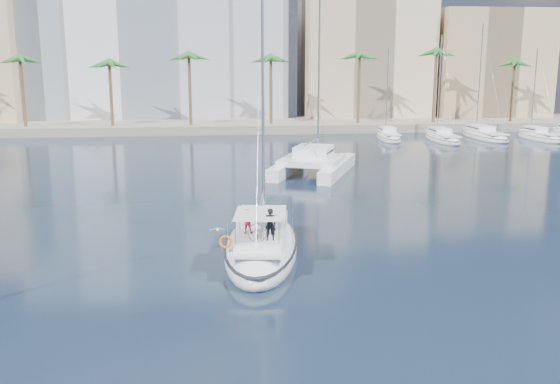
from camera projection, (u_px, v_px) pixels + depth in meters
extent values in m
plane|color=black|center=(266.00, 256.00, 33.40)|extent=(160.00, 160.00, 0.00)
cube|color=gray|center=(231.00, 125.00, 92.57)|extent=(120.00, 14.00, 1.20)
cube|color=white|center=(153.00, 35.00, 100.17)|extent=(42.00, 16.00, 28.00)
cube|color=beige|center=(364.00, 61.00, 101.62)|extent=(20.00, 14.00, 20.00)
cube|color=tan|center=(486.00, 67.00, 101.97)|extent=(18.00, 12.00, 18.00)
cylinder|color=brown|center=(232.00, 95.00, 87.70)|extent=(0.44, 0.44, 10.50)
sphere|color=#256726|center=(231.00, 57.00, 86.60)|extent=(3.60, 3.60, 3.60)
cylinder|color=brown|center=(464.00, 94.00, 91.23)|extent=(0.44, 0.44, 10.50)
sphere|color=#256726|center=(466.00, 57.00, 90.13)|extent=(3.60, 3.60, 3.60)
ellipsoid|color=white|center=(261.00, 247.00, 33.73)|extent=(5.34, 12.48, 2.51)
ellipsoid|color=black|center=(261.00, 241.00, 33.66)|extent=(5.39, 12.60, 0.18)
cube|color=silver|center=(261.00, 232.00, 33.30)|extent=(3.86, 9.34, 0.12)
cube|color=white|center=(262.00, 219.00, 34.59)|extent=(3.07, 4.25, 0.60)
cube|color=black|center=(262.00, 218.00, 34.59)|extent=(3.03, 3.79, 0.14)
cylinder|color=#B7BABF|center=(263.00, 78.00, 34.35)|extent=(0.15, 0.15, 15.85)
cylinder|color=#B7BABF|center=(261.00, 202.00, 33.32)|extent=(0.72, 4.86, 0.11)
cube|color=white|center=(259.00, 240.00, 30.98)|extent=(2.66, 3.29, 0.36)
cube|color=silver|center=(258.00, 214.00, 30.58)|extent=(2.66, 3.29, 0.04)
torus|color=silver|center=(257.00, 233.00, 29.70)|extent=(0.96, 0.18, 0.96)
torus|color=#F0590C|center=(226.00, 242.00, 29.34)|extent=(0.65, 0.27, 0.64)
imported|color=black|center=(270.00, 224.00, 30.07)|extent=(0.59, 0.39, 1.61)
imported|color=maroon|center=(247.00, 221.00, 31.37)|extent=(0.62, 0.49, 1.24)
cube|color=white|center=(290.00, 166.00, 58.20)|extent=(5.51, 11.02, 1.10)
cube|color=white|center=(338.00, 168.00, 56.95)|extent=(5.51, 11.02, 1.10)
cube|color=white|center=(312.00, 160.00, 56.88)|extent=(7.15, 7.78, 0.50)
cube|color=white|center=(314.00, 151.00, 57.27)|extent=(4.22, 4.38, 1.00)
cube|color=black|center=(314.00, 151.00, 57.26)|extent=(4.07, 3.96, 0.18)
cylinder|color=#B7BABF|center=(319.00, 72.00, 57.38)|extent=(0.18, 0.18, 15.25)
ellipsoid|color=silver|center=(218.00, 230.00, 36.69)|extent=(0.20, 0.38, 0.18)
sphere|color=silver|center=(218.00, 228.00, 36.86)|extent=(0.10, 0.10, 0.10)
cube|color=gray|center=(213.00, 229.00, 36.65)|extent=(0.44, 0.16, 0.10)
cube|color=gray|center=(222.00, 229.00, 36.71)|extent=(0.44, 0.16, 0.10)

